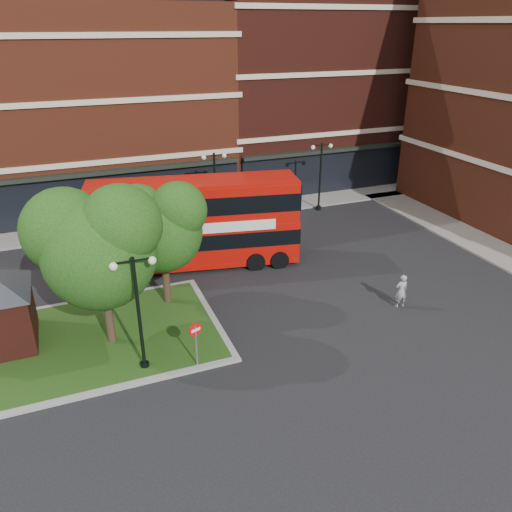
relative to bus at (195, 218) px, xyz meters
name	(u,v)px	position (x,y,z in m)	size (l,w,h in m)	color
ground	(272,342)	(0.95, -8.80, -2.89)	(120.00, 120.00, 0.00)	black
pavement_far	(181,218)	(0.95, 7.70, -2.83)	(44.00, 3.00, 0.12)	slate
terrace_far_left	(44,109)	(-7.05, 15.20, 4.11)	(26.00, 12.00, 14.00)	maroon
terrace_far_right	(312,83)	(14.95, 15.20, 5.11)	(18.00, 12.00, 16.00)	#471911
traffic_island	(76,343)	(-7.05, -5.80, -2.82)	(12.60, 7.60, 0.15)	gray
tree_island_west	(96,243)	(-5.64, -6.22, 1.91)	(5.40, 4.71, 7.21)	#2D2116
tree_island_east	(159,224)	(-2.63, -3.74, 1.36)	(4.46, 3.90, 6.29)	#2D2116
lamp_island	(138,309)	(-4.55, -8.60, -0.06)	(1.72, 0.36, 5.00)	black
lamp_far_left	(215,185)	(2.95, 5.70, -0.06)	(1.72, 0.36, 5.00)	black
lamp_far_right	(320,173)	(10.95, 5.70, -0.06)	(1.72, 0.36, 5.00)	black
bus	(195,218)	(0.00, 0.00, 0.00)	(11.80, 4.75, 4.40)	#AD0D06
woman	(401,291)	(8.03, -8.28, -2.01)	(0.64, 0.42, 1.74)	gray
car_silver	(128,219)	(-2.81, 7.20, -2.20)	(1.61, 4.00, 1.36)	#AFB2B7
car_white	(267,201)	(7.36, 7.20, -2.23)	(1.39, 4.00, 1.32)	silver
no_entry_sign	(196,336)	(-2.55, -9.30, -1.38)	(0.56, 0.24, 2.11)	slate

